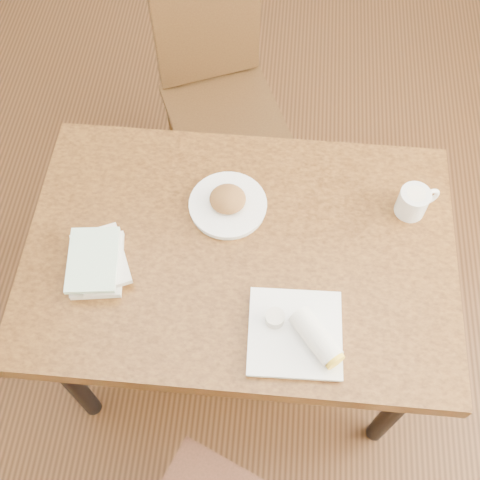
# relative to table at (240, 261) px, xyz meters

# --- Properties ---
(ground) EXTENTS (4.00, 5.00, 0.01)m
(ground) POSITION_rel_table_xyz_m (0.00, 0.00, -0.67)
(ground) COLOR #472814
(ground) RESTS_ON ground
(table) EXTENTS (1.25, 0.84, 0.75)m
(table) POSITION_rel_table_xyz_m (0.00, 0.00, 0.00)
(table) COLOR brown
(table) RESTS_ON ground
(chair_far) EXTENTS (0.55, 0.55, 0.95)m
(chair_far) POSITION_rel_table_xyz_m (-0.16, 0.82, -0.12)
(chair_far) COLOR #412B12
(chair_far) RESTS_ON ground
(plate_scone) EXTENTS (0.24, 0.24, 0.07)m
(plate_scone) POSITION_rel_table_xyz_m (-0.05, 0.14, 0.10)
(plate_scone) COLOR white
(plate_scone) RESTS_ON table
(coffee_mug) EXTENTS (0.13, 0.09, 0.09)m
(coffee_mug) POSITION_rel_table_xyz_m (0.50, 0.18, 0.13)
(coffee_mug) COLOR white
(coffee_mug) RESTS_ON table
(plate_burrito) EXTENTS (0.26, 0.26, 0.08)m
(plate_burrito) POSITION_rel_table_xyz_m (0.19, -0.26, 0.11)
(plate_burrito) COLOR white
(plate_burrito) RESTS_ON table
(book_stack) EXTENTS (0.20, 0.24, 0.05)m
(book_stack) POSITION_rel_table_xyz_m (-0.40, -0.09, 0.11)
(book_stack) COLOR white
(book_stack) RESTS_ON table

